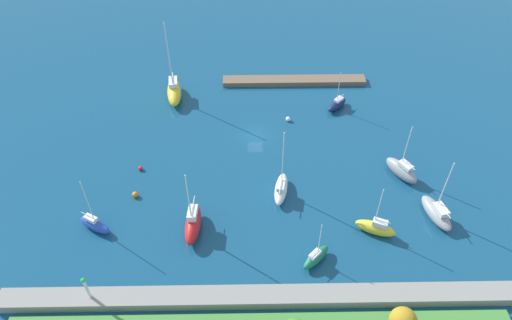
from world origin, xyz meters
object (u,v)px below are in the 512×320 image
(harbor_beacon, at_px, (86,287))
(sailboat_gray_mid_basin, at_px, (437,213))
(pier_dock, at_px, (294,81))
(mooring_buoy_orange, at_px, (135,195))
(mooring_buoy_red, at_px, (140,168))
(sailboat_white_along_channel, at_px, (281,188))
(mooring_buoy_white, at_px, (288,119))
(sailboat_yellow_far_north, at_px, (174,91))
(sailboat_yellow_west_end, at_px, (376,228))
(sailboat_navy_lone_south, at_px, (337,104))
(sailboat_gray_near_pier, at_px, (402,170))
(sailboat_blue_east_end, at_px, (95,224))
(sailboat_red_center_basin, at_px, (193,224))
(sailboat_green_off_beacon, at_px, (316,257))

(harbor_beacon, relative_size, sailboat_gray_mid_basin, 0.36)
(pier_dock, relative_size, mooring_buoy_orange, 31.03)
(mooring_buoy_red, bearing_deg, sailboat_white_along_channel, 166.17)
(sailboat_gray_mid_basin, height_order, mooring_buoy_white, sailboat_gray_mid_basin)
(sailboat_yellow_far_north, xyz_separation_m, sailboat_yellow_west_end, (-30.29, 30.96, -0.48))
(sailboat_white_along_channel, relative_size, sailboat_navy_lone_south, 1.52)
(sailboat_gray_near_pier, bearing_deg, sailboat_blue_east_end, 70.06)
(sailboat_white_along_channel, xyz_separation_m, mooring_buoy_orange, (21.14, 0.27, -0.65))
(mooring_buoy_red, bearing_deg, sailboat_navy_lone_south, -155.12)
(sailboat_red_center_basin, bearing_deg, mooring_buoy_white, 152.33)
(sailboat_blue_east_end, xyz_separation_m, mooring_buoy_red, (-4.23, -11.31, -0.62))
(sailboat_yellow_west_end, distance_m, mooring_buoy_white, 26.12)
(sailboat_gray_near_pier, bearing_deg, harbor_beacon, 84.05)
(pier_dock, relative_size, sailboat_yellow_far_north, 1.77)
(sailboat_green_off_beacon, bearing_deg, sailboat_red_center_basin, 117.10)
(sailboat_gray_near_pier, xyz_separation_m, mooring_buoy_white, (16.14, -13.44, -0.82))
(sailboat_yellow_far_north, bearing_deg, sailboat_gray_mid_basin, 47.27)
(harbor_beacon, relative_size, sailboat_green_off_beacon, 0.52)
(sailboat_white_along_channel, bearing_deg, sailboat_gray_near_pier, -69.39)
(sailboat_gray_near_pier, distance_m, sailboat_white_along_channel, 18.60)
(sailboat_navy_lone_south, distance_m, mooring_buoy_white, 9.48)
(sailboat_gray_near_pier, bearing_deg, mooring_buoy_orange, 63.16)
(sailboat_yellow_far_north, height_order, sailboat_blue_east_end, sailboat_yellow_far_north)
(sailboat_white_along_channel, xyz_separation_m, mooring_buoy_white, (-2.16, -16.79, -0.67))
(pier_dock, distance_m, sailboat_gray_near_pier, 28.75)
(sailboat_white_along_channel, bearing_deg, sailboat_red_center_basin, 128.53)
(sailboat_blue_east_end, relative_size, sailboat_green_off_beacon, 1.31)
(pier_dock, height_order, mooring_buoy_orange, pier_dock)
(harbor_beacon, relative_size, sailboat_navy_lone_south, 0.49)
(sailboat_gray_mid_basin, bearing_deg, harbor_beacon, 89.37)
(harbor_beacon, height_order, mooring_buoy_white, harbor_beacon)
(sailboat_green_off_beacon, xyz_separation_m, mooring_buoy_red, (25.09, -17.01, -0.59))
(sailboat_navy_lone_south, relative_size, mooring_buoy_red, 10.97)
(sailboat_navy_lone_south, distance_m, mooring_buoy_orange, 38.10)
(harbor_beacon, height_order, sailboat_gray_near_pier, sailboat_gray_near_pier)
(mooring_buoy_white, bearing_deg, sailboat_gray_mid_basin, 131.33)
(mooring_buoy_red, bearing_deg, mooring_buoy_white, -153.75)
(mooring_buoy_red, relative_size, mooring_buoy_orange, 0.79)
(harbor_beacon, xyz_separation_m, sailboat_blue_east_end, (2.13, -11.02, -2.51))
(sailboat_gray_mid_basin, height_order, mooring_buoy_orange, sailboat_gray_mid_basin)
(mooring_buoy_orange, bearing_deg, sailboat_yellow_far_north, -97.47)
(sailboat_navy_lone_south, distance_m, mooring_buoy_red, 35.58)
(sailboat_white_along_channel, distance_m, mooring_buoy_orange, 21.15)
(sailboat_yellow_west_end, bearing_deg, sailboat_navy_lone_south, -64.63)
(sailboat_green_off_beacon, bearing_deg, harbor_beacon, 146.29)
(harbor_beacon, distance_m, sailboat_red_center_basin, 15.52)
(harbor_beacon, xyz_separation_m, sailboat_navy_lone_south, (-34.37, -37.30, -2.61))
(sailboat_gray_near_pier, relative_size, mooring_buoy_white, 11.37)
(mooring_buoy_orange, bearing_deg, mooring_buoy_white, -143.78)
(sailboat_red_center_basin, height_order, mooring_buoy_red, sailboat_red_center_basin)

